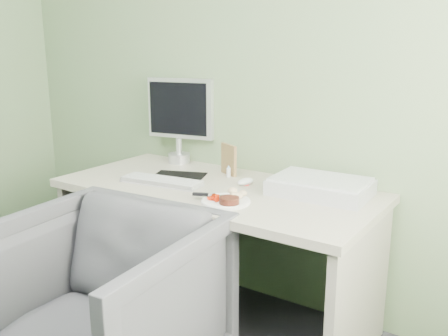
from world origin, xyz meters
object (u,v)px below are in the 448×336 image
Objects in this scene: desk at (216,221)px; desk_chair at (100,310)px; plate at (226,202)px; scanner at (320,188)px; monitor at (180,116)px.

desk_chair is (-0.05, -0.74, -0.16)m from desk.
plate is 0.49× the size of scanner.
desk is 0.56m from scanner.
desk is at bearing 81.37° from desk_chair.
monitor is (-0.47, 0.31, 0.46)m from desk.
scanner reaches higher than plate.
scanner is 1.00m from monitor.
monitor reaches higher than scanner.
monitor is at bearing 142.70° from plate.
scanner is at bearing 49.33° from plate.
monitor is at bearing 146.41° from desk.
desk_chair is at bearing -93.95° from desk.
desk is 3.23× the size of monitor.
desk_chair is at bearing -113.34° from plate.
plate is 0.45× the size of monitor.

